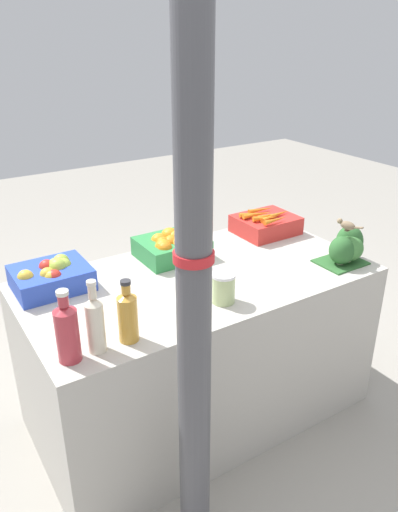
# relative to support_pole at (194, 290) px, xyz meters

# --- Properties ---
(ground_plane) EXTENTS (10.00, 10.00, 0.00)m
(ground_plane) POSITION_rel_support_pole_xyz_m (0.41, 0.62, -1.11)
(ground_plane) COLOR gray
(market_table) EXTENTS (1.59, 0.82, 0.77)m
(market_table) POSITION_rel_support_pole_xyz_m (0.41, 0.62, -0.72)
(market_table) COLOR #B7B2A8
(market_table) RESTS_ON ground_plane
(support_pole) EXTENTS (0.12, 0.12, 2.21)m
(support_pole) POSITION_rel_support_pole_xyz_m (0.00, 0.00, 0.00)
(support_pole) COLOR #4C4C51
(support_pole) RESTS_ON ground_plane
(apple_crate) EXTENTS (0.32, 0.26, 0.13)m
(apple_crate) POSITION_rel_support_pole_xyz_m (-0.18, 0.87, -0.27)
(apple_crate) COLOR #2847B7
(apple_crate) RESTS_ON market_table
(orange_crate) EXTENTS (0.32, 0.26, 0.13)m
(orange_crate) POSITION_rel_support_pole_xyz_m (0.41, 0.87, -0.27)
(orange_crate) COLOR #2D8442
(orange_crate) RESTS_ON market_table
(carrot_crate) EXTENTS (0.32, 0.26, 0.13)m
(carrot_crate) POSITION_rel_support_pole_xyz_m (1.00, 0.87, -0.28)
(carrot_crate) COLOR red
(carrot_crate) RESTS_ON market_table
(broccoli_pile) EXTENTS (0.24, 0.18, 0.17)m
(broccoli_pile) POSITION_rel_support_pole_xyz_m (1.09, 0.37, -0.25)
(broccoli_pile) COLOR #2D602D
(broccoli_pile) RESTS_ON market_table
(juice_bottle_ruby) EXTENTS (0.08, 0.08, 0.27)m
(juice_bottle_ruby) POSITION_rel_support_pole_xyz_m (-0.29, 0.33, -0.22)
(juice_bottle_ruby) COLOR #B2333D
(juice_bottle_ruby) RESTS_ON market_table
(juice_bottle_cloudy) EXTENTS (0.06, 0.06, 0.27)m
(juice_bottle_cloudy) POSITION_rel_support_pole_xyz_m (-0.19, 0.33, -0.22)
(juice_bottle_cloudy) COLOR beige
(juice_bottle_cloudy) RESTS_ON market_table
(juice_bottle_amber) EXTENTS (0.07, 0.07, 0.24)m
(juice_bottle_amber) POSITION_rel_support_pole_xyz_m (-0.07, 0.33, -0.23)
(juice_bottle_amber) COLOR gold
(juice_bottle_amber) RESTS_ON market_table
(pickle_jar) EXTENTS (0.10, 0.10, 0.13)m
(pickle_jar) POSITION_rel_support_pole_xyz_m (0.37, 0.37, -0.27)
(pickle_jar) COLOR #B2C684
(pickle_jar) RESTS_ON market_table
(sparrow_bird) EXTENTS (0.05, 0.13, 0.05)m
(sparrow_bird) POSITION_rel_support_pole_xyz_m (1.06, 0.36, -0.13)
(sparrow_bird) COLOR #4C3D2D
(sparrow_bird) RESTS_ON broccoli_pile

